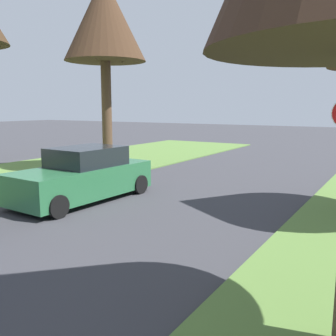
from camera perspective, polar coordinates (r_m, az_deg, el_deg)
street_tree_left_mid_b at (r=17.02m, az=-9.59°, el=21.11°), size 3.43×3.43×8.06m
parked_sedan_green at (r=11.48m, az=-12.73°, el=-1.20°), size 2.09×4.47×1.57m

